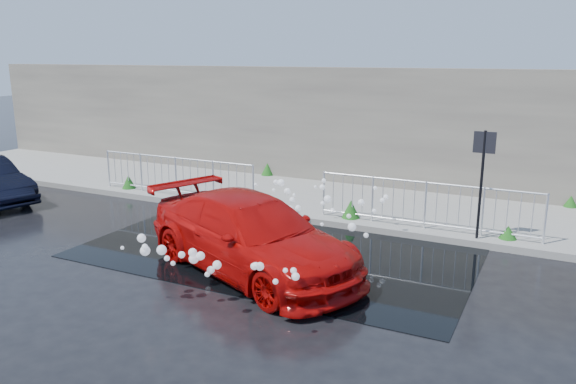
# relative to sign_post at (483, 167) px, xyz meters

# --- Properties ---
(ground) EXTENTS (90.00, 90.00, 0.00)m
(ground) POSITION_rel_sign_post_xyz_m (-4.20, -3.10, -1.72)
(ground) COLOR black
(ground) RESTS_ON ground
(pavement) EXTENTS (30.00, 4.00, 0.15)m
(pavement) POSITION_rel_sign_post_xyz_m (-4.20, 1.90, -1.65)
(pavement) COLOR gray
(pavement) RESTS_ON ground
(curb) EXTENTS (30.00, 0.25, 0.16)m
(curb) POSITION_rel_sign_post_xyz_m (-4.20, -0.10, -1.64)
(curb) COLOR gray
(curb) RESTS_ON ground
(retaining_wall) EXTENTS (30.00, 0.60, 3.50)m
(retaining_wall) POSITION_rel_sign_post_xyz_m (-4.20, 4.10, 0.18)
(retaining_wall) COLOR #564F48
(retaining_wall) RESTS_ON pavement
(puddle) EXTENTS (8.00, 5.00, 0.01)m
(puddle) POSITION_rel_sign_post_xyz_m (-3.70, -2.10, -1.72)
(puddle) COLOR black
(puddle) RESTS_ON ground
(sign_post) EXTENTS (0.45, 0.06, 2.50)m
(sign_post) POSITION_rel_sign_post_xyz_m (0.00, 0.00, 0.00)
(sign_post) COLOR black
(sign_post) RESTS_ON ground
(railing_left) EXTENTS (5.05, 0.05, 1.10)m
(railing_left) POSITION_rel_sign_post_xyz_m (-8.20, 0.25, -0.99)
(railing_left) COLOR silver
(railing_left) RESTS_ON pavement
(railing_right) EXTENTS (5.05, 0.05, 1.10)m
(railing_right) POSITION_rel_sign_post_xyz_m (-1.20, 0.25, -0.99)
(railing_right) COLOR silver
(railing_right) RESTS_ON pavement
(weeds) EXTENTS (12.17, 3.93, 0.44)m
(weeds) POSITION_rel_sign_post_xyz_m (-4.62, 1.42, -1.39)
(weeds) COLOR #144612
(weeds) RESTS_ON pavement
(water_spray) EXTENTS (3.52, 5.68, 1.11)m
(water_spray) POSITION_rel_sign_post_xyz_m (-3.51, -2.75, -1.02)
(water_spray) COLOR white
(water_spray) RESTS_ON ground
(red_car) EXTENTS (5.32, 3.73, 1.43)m
(red_car) POSITION_rel_sign_post_xyz_m (-3.62, -3.45, -1.01)
(red_car) COLOR #A50806
(red_car) RESTS_ON ground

